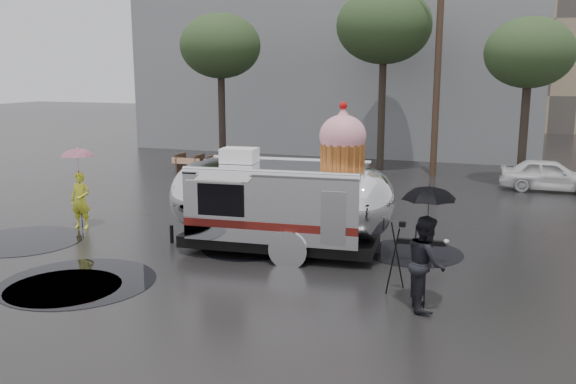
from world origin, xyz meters
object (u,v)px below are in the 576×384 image
at_px(airstream_trailer, 284,199).
at_px(tripod, 401,251).
at_px(person_left, 81,200).
at_px(person_right, 426,263).

xyz_separation_m(airstream_trailer, tripod, (3.22, -1.89, -0.45)).
height_order(person_left, person_right, person_right).
distance_m(airstream_trailer, person_right, 4.59).
relative_size(person_left, person_right, 0.90).
bearing_deg(airstream_trailer, tripod, -35.94).
xyz_separation_m(person_left, person_right, (10.03, -2.76, 0.09)).
height_order(person_right, tripod, person_right).
distance_m(person_left, person_right, 10.41).
bearing_deg(tripod, person_right, -47.06).
relative_size(airstream_trailer, person_right, 3.92).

